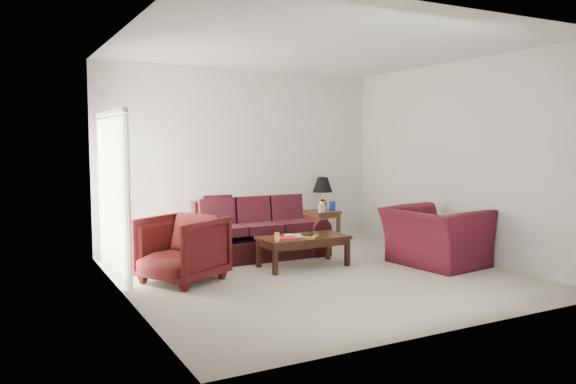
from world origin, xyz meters
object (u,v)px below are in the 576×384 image
Objects in this scene: armchair_left at (182,249)px; sofa at (258,230)px; armchair_right at (435,237)px; floor_lamp at (112,203)px; end_table at (323,226)px; coffee_table at (303,251)px.

sofa is at bearing 90.95° from armchair_left.
armchair_left reaches higher than armchair_right.
armchair_left is at bearing -72.57° from floor_lamp.
end_table is at bearing 2.52° from armchair_right.
armchair_left is 3.61m from armchair_right.
armchair_right is at bearing -48.82° from coffee_table.
end_table is 3.51m from armchair_left.
floor_lamp is 1.36× the size of armchair_right.
sofa reaches higher than end_table.
sofa is 1.81m from end_table.
coffee_table is at bearing -67.84° from sofa.
end_table is at bearing 88.12° from armchair_left.
coffee_table is (0.32, -0.86, -0.22)m from sofa.
sofa is 1.67× the size of armchair_right.
armchair_right is (2.05, -1.66, -0.02)m from sofa.
sofa is 0.94m from coffee_table.
end_table is (1.63, 0.77, -0.16)m from sofa.
floor_lamp is 1.37× the size of coffee_table.
floor_lamp is 2.93m from coffee_table.
coffee_table is at bearing 60.82° from armchair_left.
floor_lamp reaches higher than armchair_right.
armchair_left is at bearing 70.06° from armchair_right.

